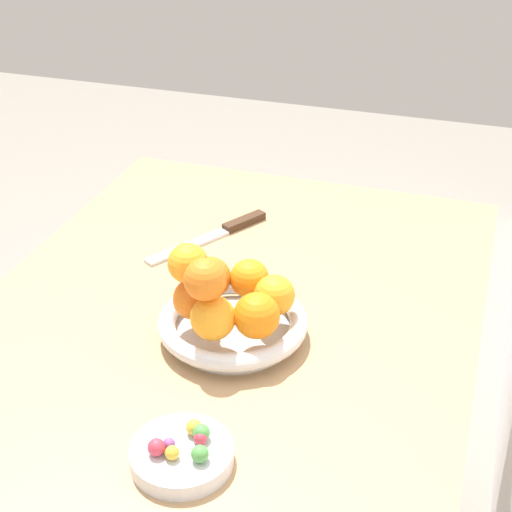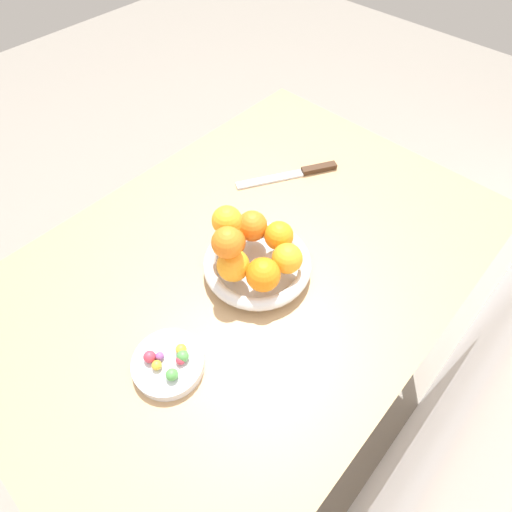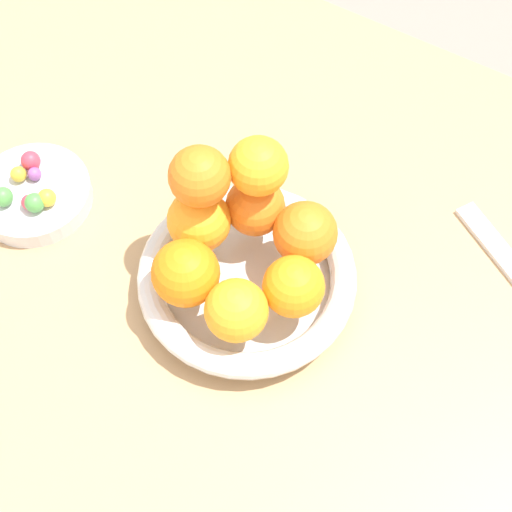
{
  "view_description": "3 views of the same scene",
  "coord_description": "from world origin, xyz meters",
  "px_view_note": "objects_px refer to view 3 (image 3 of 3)",
  "views": [
    {
      "loc": [
        0.88,
        0.35,
        1.42
      ],
      "look_at": [
        -0.01,
        0.06,
        0.87
      ],
      "focal_mm": 55.0,
      "sensor_mm": 36.0,
      "label": 1
    },
    {
      "loc": [
        0.36,
        0.35,
        1.41
      ],
      "look_at": [
        0.03,
        0.05,
        0.82
      ],
      "focal_mm": 28.0,
      "sensor_mm": 36.0,
      "label": 2
    },
    {
      "loc": [
        -0.19,
        0.35,
        1.44
      ],
      "look_at": [
        -0.01,
        0.06,
        0.86
      ],
      "focal_mm": 55.0,
      "sensor_mm": 36.0,
      "label": 3
    }
  ],
  "objects_px": {
    "fruit_bowl": "(247,279)",
    "orange_0": "(236,310)",
    "orange_3": "(255,206)",
    "candy_ball_3": "(29,202)",
    "orange_7": "(258,166)",
    "orange_1": "(294,287)",
    "orange_4": "(199,221)",
    "dining_table": "(272,308)",
    "orange_2": "(305,233)",
    "candy_ball_1": "(35,203)",
    "candy_ball_5": "(31,161)",
    "orange_6": "(200,176)",
    "candy_ball_6": "(47,198)",
    "orange_5": "(186,273)",
    "candy_ball_0": "(3,197)",
    "candy_ball_2": "(18,174)",
    "candy_dish": "(34,194)",
    "candy_ball_4": "(34,203)",
    "candy_ball_7": "(34,174)"
  },
  "relations": [
    {
      "from": "fruit_bowl",
      "to": "orange_0",
      "type": "height_order",
      "value": "orange_0"
    },
    {
      "from": "orange_3",
      "to": "candy_ball_3",
      "type": "relative_size",
      "value": 3.56
    },
    {
      "from": "fruit_bowl",
      "to": "orange_7",
      "type": "height_order",
      "value": "orange_7"
    },
    {
      "from": "orange_1",
      "to": "orange_4",
      "type": "relative_size",
      "value": 0.94
    },
    {
      "from": "dining_table",
      "to": "orange_2",
      "type": "height_order",
      "value": "orange_2"
    },
    {
      "from": "candy_ball_1",
      "to": "candy_ball_5",
      "type": "bearing_deg",
      "value": -46.29
    },
    {
      "from": "orange_6",
      "to": "orange_7",
      "type": "relative_size",
      "value": 1.02
    },
    {
      "from": "candy_ball_5",
      "to": "candy_ball_6",
      "type": "relative_size",
      "value": 1.08
    },
    {
      "from": "orange_2",
      "to": "candy_ball_5",
      "type": "relative_size",
      "value": 2.95
    },
    {
      "from": "orange_5",
      "to": "candy_ball_3",
      "type": "relative_size",
      "value": 3.89
    },
    {
      "from": "dining_table",
      "to": "orange_6",
      "type": "xyz_separation_m",
      "value": [
        0.07,
        0.02,
        0.22
      ]
    },
    {
      "from": "dining_table",
      "to": "orange_3",
      "type": "bearing_deg",
      "value": -27.46
    },
    {
      "from": "candy_ball_0",
      "to": "candy_ball_2",
      "type": "relative_size",
      "value": 1.23
    },
    {
      "from": "candy_dish",
      "to": "orange_3",
      "type": "distance_m",
      "value": 0.25
    },
    {
      "from": "fruit_bowl",
      "to": "candy_dish",
      "type": "bearing_deg",
      "value": 5.76
    },
    {
      "from": "orange_3",
      "to": "candy_ball_6",
      "type": "height_order",
      "value": "orange_3"
    },
    {
      "from": "candy_ball_1",
      "to": "candy_ball_4",
      "type": "relative_size",
      "value": 1.42
    },
    {
      "from": "orange_5",
      "to": "orange_6",
      "type": "xyz_separation_m",
      "value": [
        0.02,
        -0.06,
        0.06
      ]
    },
    {
      "from": "orange_5",
      "to": "candy_ball_1",
      "type": "distance_m",
      "value": 0.2
    },
    {
      "from": "orange_1",
      "to": "orange_7",
      "type": "xyz_separation_m",
      "value": [
        0.08,
        -0.06,
        0.06
      ]
    },
    {
      "from": "orange_7",
      "to": "candy_ball_5",
      "type": "xyz_separation_m",
      "value": [
        0.25,
        0.06,
        -0.1
      ]
    },
    {
      "from": "orange_1",
      "to": "orange_7",
      "type": "bearing_deg",
      "value": -39.71
    },
    {
      "from": "dining_table",
      "to": "candy_ball_0",
      "type": "relative_size",
      "value": 51.84
    },
    {
      "from": "candy_ball_0",
      "to": "orange_6",
      "type": "bearing_deg",
      "value": -161.15
    },
    {
      "from": "orange_5",
      "to": "candy_ball_4",
      "type": "xyz_separation_m",
      "value": [
        0.2,
        -0.01,
        -0.04
      ]
    },
    {
      "from": "candy_dish",
      "to": "candy_ball_0",
      "type": "bearing_deg",
      "value": 67.84
    },
    {
      "from": "candy_dish",
      "to": "candy_ball_2",
      "type": "bearing_deg",
      "value": -11.48
    },
    {
      "from": "orange_6",
      "to": "candy_ball_6",
      "type": "bearing_deg",
      "value": 15.81
    },
    {
      "from": "orange_1",
      "to": "orange_7",
      "type": "relative_size",
      "value": 1.03
    },
    {
      "from": "orange_1",
      "to": "candy_ball_7",
      "type": "bearing_deg",
      "value": 0.97
    },
    {
      "from": "dining_table",
      "to": "orange_5",
      "type": "bearing_deg",
      "value": 59.39
    },
    {
      "from": "candy_ball_4",
      "to": "candy_ball_6",
      "type": "bearing_deg",
      "value": -130.01
    },
    {
      "from": "orange_4",
      "to": "candy_ball_5",
      "type": "distance_m",
      "value": 0.22
    },
    {
      "from": "candy_dish",
      "to": "candy_ball_3",
      "type": "height_order",
      "value": "candy_ball_3"
    },
    {
      "from": "orange_1",
      "to": "candy_ball_6",
      "type": "distance_m",
      "value": 0.29
    },
    {
      "from": "orange_1",
      "to": "candy_ball_5",
      "type": "bearing_deg",
      "value": -0.87
    },
    {
      "from": "candy_ball_3",
      "to": "candy_ball_5",
      "type": "relative_size",
      "value": 0.78
    },
    {
      "from": "orange_6",
      "to": "candy_ball_3",
      "type": "relative_size",
      "value": 3.49
    },
    {
      "from": "orange_1",
      "to": "orange_2",
      "type": "height_order",
      "value": "orange_2"
    },
    {
      "from": "fruit_bowl",
      "to": "candy_ball_6",
      "type": "height_order",
      "value": "candy_ball_6"
    },
    {
      "from": "orange_7",
      "to": "candy_ball_6",
      "type": "bearing_deg",
      "value": 23.08
    },
    {
      "from": "orange_3",
      "to": "candy_ball_0",
      "type": "xyz_separation_m",
      "value": [
        0.24,
        0.1,
        -0.04
      ]
    },
    {
      "from": "orange_5",
      "to": "candy_ball_4",
      "type": "height_order",
      "value": "orange_5"
    },
    {
      "from": "candy_ball_7",
      "to": "orange_0",
      "type": "bearing_deg",
      "value": 171.32
    },
    {
      "from": "orange_2",
      "to": "orange_6",
      "type": "bearing_deg",
      "value": 18.12
    },
    {
      "from": "orange_7",
      "to": "candy_ball_0",
      "type": "relative_size",
      "value": 2.69
    },
    {
      "from": "candy_ball_3",
      "to": "candy_ball_5",
      "type": "xyz_separation_m",
      "value": [
        0.03,
        -0.04,
        0.0
      ]
    },
    {
      "from": "dining_table",
      "to": "fruit_bowl",
      "type": "xyz_separation_m",
      "value": [
        0.01,
        0.03,
        0.11
      ]
    },
    {
      "from": "dining_table",
      "to": "orange_1",
      "type": "height_order",
      "value": "orange_1"
    },
    {
      "from": "candy_dish",
      "to": "orange_1",
      "type": "xyz_separation_m",
      "value": [
        -0.31,
        -0.02,
        0.06
      ]
    }
  ]
}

